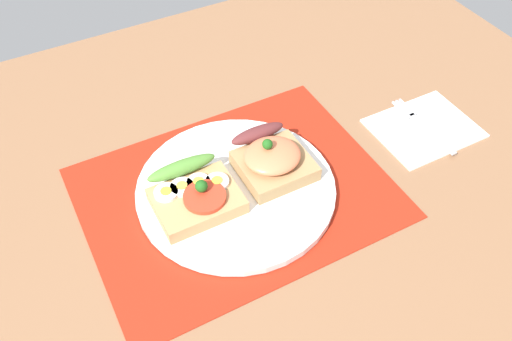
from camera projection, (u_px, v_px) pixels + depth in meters
ground_plane at (236, 201)px, 73.24cm from camera, size 120.00×90.00×3.20cm
placemat at (236, 192)px, 71.96cm from camera, size 39.46×30.42×0.30cm
plate at (236, 189)px, 71.45cm from camera, size 26.22×26.22×1.08cm
sandwich_egg_tomato at (195, 194)px, 68.19cm from camera, size 10.61×9.70×4.15cm
sandwich_salmon at (272, 159)px, 71.59cm from camera, size 9.26×10.19×5.60cm
napkin at (424, 127)px, 80.40cm from camera, size 14.75×11.77×0.60cm
fork at (422, 124)px, 80.21cm from camera, size 1.62×13.14×0.32cm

